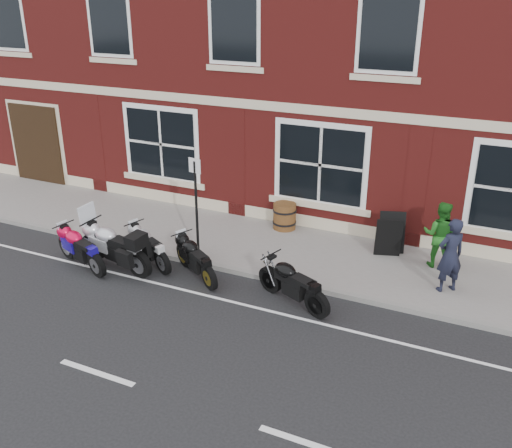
# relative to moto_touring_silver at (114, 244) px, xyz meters

# --- Properties ---
(ground) EXTENTS (80.00, 80.00, 0.00)m
(ground) POSITION_rel_moto_touring_silver_xyz_m (2.27, -0.48, -0.62)
(ground) COLOR black
(ground) RESTS_ON ground
(sidewalk) EXTENTS (30.00, 3.00, 0.12)m
(sidewalk) POSITION_rel_moto_touring_silver_xyz_m (2.27, 2.52, -0.56)
(sidewalk) COLOR slate
(sidewalk) RESTS_ON ground
(kerb) EXTENTS (30.00, 0.16, 0.12)m
(kerb) POSITION_rel_moto_touring_silver_xyz_m (2.27, 0.94, -0.56)
(kerb) COLOR slate
(kerb) RESTS_ON ground
(moto_touring_silver) EXTENTS (2.30, 0.67, 1.52)m
(moto_touring_silver) POSITION_rel_moto_touring_silver_xyz_m (0.00, 0.00, 0.00)
(moto_touring_silver) COLOR black
(moto_touring_silver) RESTS_ON ground
(moto_sport_red) EXTENTS (1.95, 0.81, 0.91)m
(moto_sport_red) POSITION_rel_moto_touring_silver_xyz_m (-0.76, -0.31, -0.10)
(moto_sport_red) COLOR black
(moto_sport_red) RESTS_ON ground
(moto_sport_black) EXTENTS (1.69, 1.18, 0.88)m
(moto_sport_black) POSITION_rel_moto_touring_silver_xyz_m (2.03, 0.43, -0.12)
(moto_sport_black) COLOR black
(moto_sport_black) RESTS_ON ground
(moto_sport_silver) EXTENTS (1.77, 0.99, 0.87)m
(moto_sport_silver) POSITION_rel_moto_touring_silver_xyz_m (0.63, 0.54, -0.12)
(moto_sport_silver) COLOR black
(moto_sport_silver) RESTS_ON ground
(moto_naked_black) EXTENTS (1.93, 0.94, 0.92)m
(moto_naked_black) POSITION_rel_moto_touring_silver_xyz_m (4.53, 0.24, -0.09)
(moto_naked_black) COLOR black
(moto_naked_black) RESTS_ON ground
(pedestrian_left) EXTENTS (0.74, 0.71, 1.71)m
(pedestrian_left) POSITION_rel_moto_touring_silver_xyz_m (7.47, 2.01, 0.35)
(pedestrian_left) COLOR black
(pedestrian_left) RESTS_ON sidewalk
(pedestrian_right) EXTENTS (0.80, 0.63, 1.63)m
(pedestrian_right) POSITION_rel_moto_touring_silver_xyz_m (7.09, 3.14, 0.31)
(pedestrian_right) COLOR #1E621C
(pedestrian_right) RESTS_ON sidewalk
(a_board_sign) EXTENTS (0.74, 0.60, 1.06)m
(a_board_sign) POSITION_rel_moto_touring_silver_xyz_m (5.92, 3.26, 0.03)
(a_board_sign) COLOR black
(a_board_sign) RESTS_ON sidewalk
(barrel_planter) EXTENTS (0.65, 0.65, 0.73)m
(barrel_planter) POSITION_rel_moto_touring_silver_xyz_m (2.92, 3.69, -0.14)
(barrel_planter) COLOR #433111
(barrel_planter) RESTS_ON sidewalk
(parking_sign) EXTENTS (0.35, 0.09, 2.50)m
(parking_sign) POSITION_rel_moto_touring_silver_xyz_m (1.61, 1.22, 0.95)
(parking_sign) COLOR black
(parking_sign) RESTS_ON sidewalk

